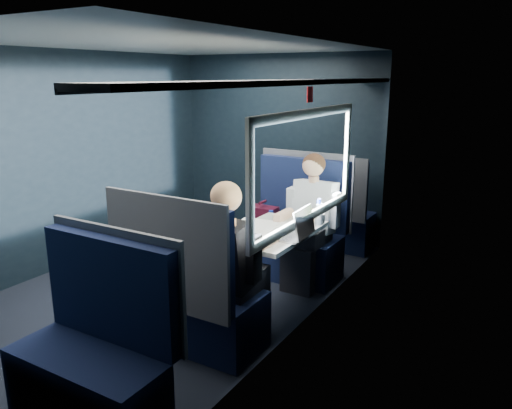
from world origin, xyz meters
The scene contains 13 objects.
ground centered at (0.00, 0.00, -0.01)m, with size 2.80×4.20×0.01m, color black.
room_shell centered at (0.02, 0.00, 1.48)m, with size 3.00×4.40×2.40m.
table centered at (1.03, 0.00, 0.66)m, with size 0.62×1.00×0.74m.
seat_bay_near centered at (0.84, 0.87, 0.42)m, with size 1.06×0.62×1.26m.
seat_bay_far centered at (0.85, -0.87, 0.41)m, with size 1.04×0.62×1.26m.
seat_row_front centered at (0.85, 1.80, 0.41)m, with size 1.04×0.51×1.16m.
seat_row_back centered at (0.85, -1.80, 0.41)m, with size 1.04×0.51×1.16m.
man centered at (1.10, 0.70, 0.72)m, with size 0.53×0.56×1.32m.
woman centered at (1.10, -0.71, 0.73)m, with size 0.53×0.56×1.32m.
papers centered at (0.93, -0.09, 0.74)m, with size 0.48×0.70×0.01m, color white.
laptop centered at (1.33, -0.07, 0.81)m, with size 0.27×0.36×0.26m.
bottle_small centered at (1.33, 0.37, 0.84)m, with size 0.07×0.07×0.24m.
cup centered at (1.33, 0.44, 0.78)m, with size 0.06×0.06×0.08m, color white.
Camera 1 is at (3.02, -3.59, 2.03)m, focal length 35.00 mm.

